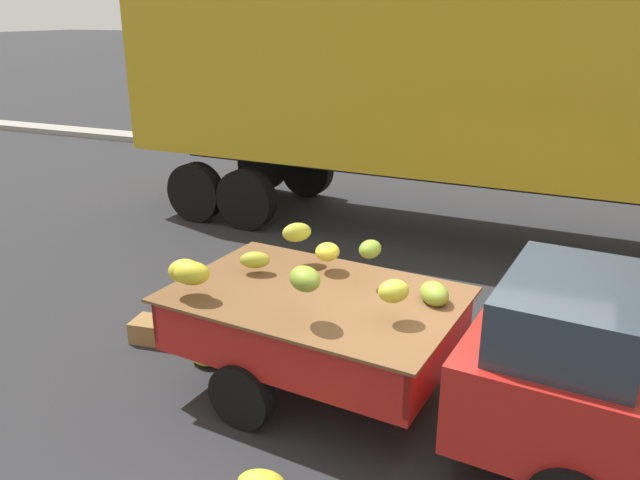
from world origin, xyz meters
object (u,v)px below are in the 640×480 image
pickup_truck (515,361)px  produce_crate (155,330)px  semi_trailer (471,86)px  fallen_banana_bunch_near_tailgate (204,357)px

pickup_truck → produce_crate: pickup_truck is taller
pickup_truck → semi_trailer: semi_trailer is taller
pickup_truck → fallen_banana_bunch_near_tailgate: 3.34m
fallen_banana_bunch_near_tailgate → produce_crate: produce_crate is taller
pickup_truck → fallen_banana_bunch_near_tailgate: bearing=-177.3°
pickup_truck → semi_trailer: 5.95m
semi_trailer → pickup_truck: bearing=-72.2°
pickup_truck → produce_crate: size_ratio=9.61×
semi_trailer → fallen_banana_bunch_near_tailgate: semi_trailer is taller
fallen_banana_bunch_near_tailgate → pickup_truck: bearing=-2.8°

